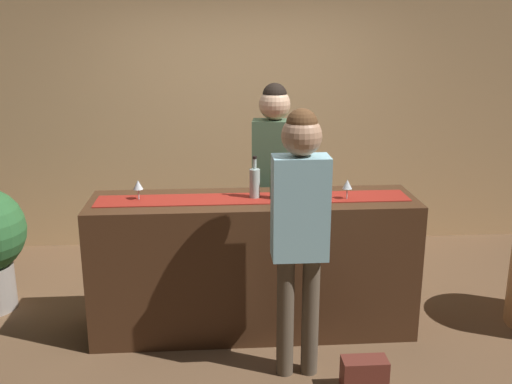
{
  "coord_description": "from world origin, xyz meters",
  "views": [
    {
      "loc": [
        -0.27,
        -3.99,
        2.19
      ],
      "look_at": [
        0.02,
        0.0,
        1.05
      ],
      "focal_mm": 41.64,
      "sensor_mm": 36.0,
      "label": 1
    }
  ],
  "objects_px": {
    "wine_bottle_clear": "(255,183)",
    "bartender": "(274,167)",
    "customer_sipping": "(300,216)",
    "wine_bottle_green": "(275,184)",
    "wine_glass_near_customer": "(347,185)",
    "wine_glass_mid_counter": "(138,185)",
    "handbag": "(364,375)"
  },
  "relations": [
    {
      "from": "wine_bottle_green",
      "to": "bartender",
      "type": "xyz_separation_m",
      "value": [
        0.05,
        0.6,
        -0.02
      ]
    },
    {
      "from": "wine_bottle_clear",
      "to": "bartender",
      "type": "xyz_separation_m",
      "value": [
        0.19,
        0.56,
        -0.02
      ]
    },
    {
      "from": "wine_bottle_clear",
      "to": "customer_sipping",
      "type": "relative_size",
      "value": 0.18
    },
    {
      "from": "customer_sipping",
      "to": "handbag",
      "type": "distance_m",
      "value": 1.06
    },
    {
      "from": "wine_bottle_clear",
      "to": "bartender",
      "type": "relative_size",
      "value": 0.17
    },
    {
      "from": "wine_bottle_green",
      "to": "handbag",
      "type": "xyz_separation_m",
      "value": [
        0.47,
        -0.83,
        -1.01
      ]
    },
    {
      "from": "wine_bottle_green",
      "to": "handbag",
      "type": "height_order",
      "value": "wine_bottle_green"
    },
    {
      "from": "wine_bottle_clear",
      "to": "customer_sipping",
      "type": "distance_m",
      "value": 0.68
    },
    {
      "from": "customer_sipping",
      "to": "wine_bottle_clear",
      "type": "bearing_deg",
      "value": 109.71
    },
    {
      "from": "wine_glass_near_customer",
      "to": "wine_glass_mid_counter",
      "type": "xyz_separation_m",
      "value": [
        -1.45,
        0.09,
        0.0
      ]
    },
    {
      "from": "bartender",
      "to": "customer_sipping",
      "type": "distance_m",
      "value": 1.2
    },
    {
      "from": "wine_bottle_clear",
      "to": "handbag",
      "type": "height_order",
      "value": "wine_bottle_clear"
    },
    {
      "from": "bartender",
      "to": "handbag",
      "type": "height_order",
      "value": "bartender"
    },
    {
      "from": "handbag",
      "to": "wine_glass_near_customer",
      "type": "bearing_deg",
      "value": 87.99
    },
    {
      "from": "bartender",
      "to": "customer_sipping",
      "type": "xyz_separation_m",
      "value": [
        0.04,
        -1.2,
        -0.02
      ]
    },
    {
      "from": "wine_glass_near_customer",
      "to": "customer_sipping",
      "type": "distance_m",
      "value": 0.69
    },
    {
      "from": "wine_glass_mid_counter",
      "to": "customer_sipping",
      "type": "bearing_deg",
      "value": -31.76
    },
    {
      "from": "wine_bottle_green",
      "to": "wine_glass_near_customer",
      "type": "distance_m",
      "value": 0.5
    },
    {
      "from": "wine_bottle_green",
      "to": "customer_sipping",
      "type": "xyz_separation_m",
      "value": [
        0.09,
        -0.6,
        -0.05
      ]
    },
    {
      "from": "wine_glass_near_customer",
      "to": "wine_glass_mid_counter",
      "type": "height_order",
      "value": "same"
    },
    {
      "from": "wine_bottle_green",
      "to": "wine_glass_near_customer",
      "type": "bearing_deg",
      "value": -5.22
    },
    {
      "from": "wine_bottle_green",
      "to": "handbag",
      "type": "bearing_deg",
      "value": -60.43
    },
    {
      "from": "wine_glass_mid_counter",
      "to": "handbag",
      "type": "height_order",
      "value": "wine_glass_mid_counter"
    },
    {
      "from": "customer_sipping",
      "to": "handbag",
      "type": "xyz_separation_m",
      "value": [
        0.39,
        -0.23,
        -0.96
      ]
    },
    {
      "from": "wine_glass_near_customer",
      "to": "bartender",
      "type": "bearing_deg",
      "value": 124.95
    },
    {
      "from": "wine_bottle_clear",
      "to": "handbag",
      "type": "distance_m",
      "value": 1.47
    },
    {
      "from": "customer_sipping",
      "to": "wine_glass_mid_counter",
      "type": "bearing_deg",
      "value": 148.13
    },
    {
      "from": "wine_bottle_green",
      "to": "wine_glass_mid_counter",
      "type": "bearing_deg",
      "value": 177.37
    },
    {
      "from": "wine_bottle_green",
      "to": "wine_bottle_clear",
      "type": "bearing_deg",
      "value": 165.83
    },
    {
      "from": "wine_glass_mid_counter",
      "to": "customer_sipping",
      "type": "xyz_separation_m",
      "value": [
        1.04,
        -0.65,
        -0.04
      ]
    },
    {
      "from": "wine_bottle_clear",
      "to": "wine_bottle_green",
      "type": "bearing_deg",
      "value": -14.17
    },
    {
      "from": "bartender",
      "to": "handbag",
      "type": "distance_m",
      "value": 1.79
    }
  ]
}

